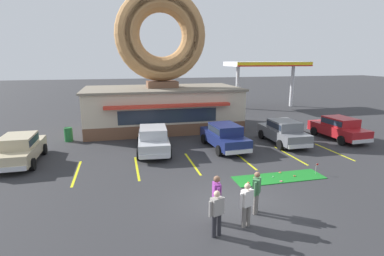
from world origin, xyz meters
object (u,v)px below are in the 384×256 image
(car_red, at_px, (339,127))
(pedestrian_blue_sweater_man, at_px, (256,191))
(putting_flag_pin, at_px, (317,166))
(car_silver, at_px, (153,138))
(pedestrian_clipboard_woman, at_px, (217,212))
(pedestrian_leather_jacket_man, at_px, (247,203))
(golf_ball, at_px, (273,177))
(car_grey, at_px, (283,131))
(trash_bin, at_px, (68,134))
(pedestrian_hooded_kid, at_px, (217,197))
(car_champagne, at_px, (20,148))
(car_navy, at_px, (224,135))

(car_red, xyz_separation_m, pedestrian_blue_sweater_man, (-10.31, -8.31, 0.02))
(putting_flag_pin, relative_size, car_silver, 0.12)
(pedestrian_clipboard_woman, bearing_deg, pedestrian_leather_jacket_man, 15.39)
(putting_flag_pin, distance_m, car_red, 7.97)
(golf_ball, xyz_separation_m, car_grey, (3.59, 5.32, 0.82))
(putting_flag_pin, relative_size, pedestrian_blue_sweater_man, 0.34)
(pedestrian_blue_sweater_man, xyz_separation_m, trash_bin, (-8.28, 12.26, -0.39))
(golf_ball, distance_m, pedestrian_hooded_kid, 5.20)
(pedestrian_blue_sweater_man, height_order, trash_bin, pedestrian_blue_sweater_man)
(pedestrian_hooded_kid, relative_size, pedestrian_clipboard_woman, 1.11)
(car_champagne, bearing_deg, pedestrian_leather_jacket_man, -43.24)
(car_champagne, bearing_deg, putting_flag_pin, -19.79)
(trash_bin, bearing_deg, pedestrian_clipboard_woman, -64.42)
(car_red, bearing_deg, car_grey, -179.26)
(pedestrian_hooded_kid, distance_m, trash_bin, 14.23)
(car_silver, bearing_deg, pedestrian_blue_sweater_man, -71.25)
(car_champagne, distance_m, car_red, 20.44)
(car_silver, relative_size, car_navy, 1.01)
(car_grey, xyz_separation_m, trash_bin, (-14.19, 4.01, -0.37))
(car_silver, bearing_deg, car_champagne, -177.78)
(golf_ball, xyz_separation_m, putting_flag_pin, (2.27, -0.14, 0.39))
(golf_ball, relative_size, putting_flag_pin, 0.08)
(car_silver, bearing_deg, car_red, -0.22)
(car_silver, bearing_deg, trash_bin, 144.39)
(car_silver, bearing_deg, car_navy, -3.46)
(putting_flag_pin, height_order, trash_bin, trash_bin)
(putting_flag_pin, xyz_separation_m, trash_bin, (-12.87, 9.48, 0.06))
(golf_ball, height_order, car_red, car_red)
(pedestrian_clipboard_woman, bearing_deg, car_grey, 50.17)
(putting_flag_pin, relative_size, car_grey, 0.12)
(car_silver, bearing_deg, pedestrian_hooded_kid, -82.17)
(golf_ball, bearing_deg, putting_flag_pin, -3.65)
(car_silver, height_order, car_navy, same)
(car_red, bearing_deg, car_silver, 179.78)
(putting_flag_pin, bearing_deg, pedestrian_clipboard_woman, -149.09)
(golf_ball, height_order, car_navy, car_navy)
(car_champagne, relative_size, pedestrian_leather_jacket_man, 2.91)
(car_navy, height_order, trash_bin, car_navy)
(car_grey, bearing_deg, car_champagne, -179.37)
(car_navy, bearing_deg, car_silver, 176.54)
(golf_ball, distance_m, trash_bin, 14.13)
(car_red, relative_size, trash_bin, 4.75)
(car_grey, relative_size, trash_bin, 4.72)
(car_navy, bearing_deg, pedestrian_hooded_kid, -111.44)
(car_red, xyz_separation_m, pedestrian_leather_jacket_man, (-11.03, -9.08, -0.01))
(golf_ball, height_order, car_silver, car_silver)
(golf_ball, bearing_deg, pedestrian_leather_jacket_man, -129.38)
(car_champagne, relative_size, pedestrian_hooded_kid, 2.62)
(car_champagne, bearing_deg, car_navy, 0.05)
(car_champagne, distance_m, pedestrian_clipboard_woman, 12.33)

